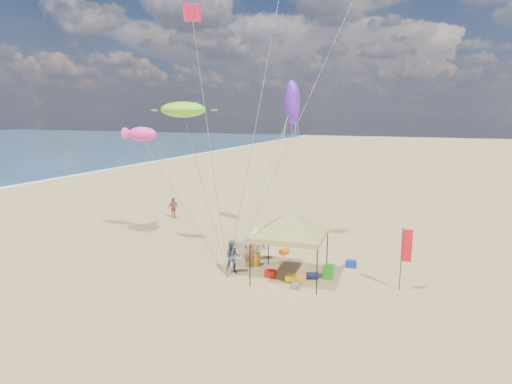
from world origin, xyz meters
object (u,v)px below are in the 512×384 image
beach_cart (296,278)px  person_near_a (249,251)px  person_far_a (173,208)px  feather_flag (405,249)px  canopy_tent (291,214)px  cooler_red (270,274)px  person_near_b (233,257)px  chair_green (329,272)px  chair_yellow (254,259)px  person_near_c (256,244)px  cooler_blue (351,264)px

beach_cart → person_near_a: person_near_a is taller
person_near_a → person_far_a: bearing=-60.5°
feather_flag → canopy_tent: bearing=-175.5°
cooler_red → person_near_a: bearing=147.2°
feather_flag → person_near_b: (-8.34, -0.84, -1.17)m
chair_green → person_near_a: size_ratio=0.41×
cooler_red → chair_yellow: size_ratio=0.77×
chair_yellow → person_near_c: size_ratio=0.40×
chair_yellow → person_near_b: (-0.59, -1.49, 0.50)m
chair_green → person_near_b: 4.92m
cooler_red → cooler_blue: size_ratio=1.00×
feather_flag → chair_green: bearing=175.6°
chair_yellow → person_near_c: bearing=106.0°
canopy_tent → cooler_blue: (2.56, 2.70, -3.12)m
cooler_blue → chair_yellow: bearing=-161.7°
beach_cart → person_far_a: size_ratio=0.55×
person_near_a → person_near_b: bearing=49.0°
cooler_red → chair_yellow: 1.96m
feather_flag → cooler_red: (-6.32, -0.69, -1.83)m
cooler_blue → person_near_c: (-5.21, -0.72, 0.69)m
person_near_c → chair_green: bearing=151.8°
feather_flag → person_near_b: bearing=-174.2°
beach_cart → person_near_c: bearing=141.8°
chair_green → chair_yellow: 4.19m
chair_yellow → person_near_a: (-0.18, -0.30, 0.51)m
person_far_a → chair_green: bearing=-96.3°
chair_yellow → person_near_c: 1.10m
cooler_blue → chair_yellow: chair_yellow is taller
beach_cart → person_near_c: person_near_c is taller
person_near_c → chair_yellow: bearing=94.0°
canopy_tent → cooler_red: canopy_tent is taller
feather_flag → cooler_red: size_ratio=5.60×
person_near_c → cooler_blue: bearing=175.8°
cooler_blue → beach_cart: (-2.15, -3.12, 0.01)m
person_near_c → person_far_a: size_ratio=1.08×
canopy_tent → person_near_b: size_ratio=3.78×
cooler_blue → canopy_tent: bearing=-133.5°
chair_green → person_near_c: 4.65m
canopy_tent → cooler_blue: canopy_tent is taller
chair_yellow → beach_cart: bearing=-28.0°
feather_flag → chair_green: size_ratio=4.32×
feather_flag → cooler_blue: feather_flag is taller
person_near_b → feather_flag: bearing=-16.8°
cooler_blue → person_near_b: person_near_b is taller
canopy_tent → chair_green: canopy_tent is taller
canopy_tent → feather_flag: (5.36, 0.42, -1.29)m
beach_cart → person_near_c: size_ratio=0.51×
cooler_blue → person_near_b: (-5.54, -3.12, 0.66)m
canopy_tent → chair_yellow: canopy_tent is taller
chair_yellow → person_far_a: 12.55m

